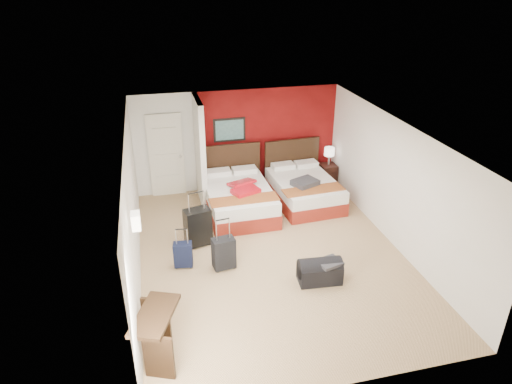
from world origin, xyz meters
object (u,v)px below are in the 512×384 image
object	(u,v)px
bed_right	(304,191)
desk	(157,335)
suitcase_charcoal	(224,254)
nightstand	(328,175)
suitcase_navy	(183,256)
bed_left	(239,200)
duffel_bag	(320,272)
table_lamp	(329,156)
red_suitcase_open	(244,187)
suitcase_black	(198,228)

from	to	relation	value
bed_right	desk	xyz separation A→B (m)	(-3.61, -4.14, 0.09)
suitcase_charcoal	nightstand	bearing A→B (deg)	34.79
bed_right	desk	world-z (taller)	desk
nightstand	suitcase_navy	world-z (taller)	nightstand
bed_right	suitcase_charcoal	xyz separation A→B (m)	(-2.33, -2.23, 0.01)
bed_left	duffel_bag	world-z (taller)	bed_left
desk	table_lamp	bearing A→B (deg)	69.48
bed_right	table_lamp	xyz separation A→B (m)	(0.92, 0.81, 0.49)
bed_right	red_suitcase_open	bearing A→B (deg)	-174.72
suitcase_black	bed_left	bearing A→B (deg)	34.48
bed_left	nightstand	size ratio (longest dim) A/B	3.75
bed_right	nightstand	size ratio (longest dim) A/B	3.55
red_suitcase_open	suitcase_navy	size ratio (longest dim) A/B	1.68
desk	nightstand	bearing A→B (deg)	69.48
red_suitcase_open	table_lamp	size ratio (longest dim) A/B	1.72
table_lamp	suitcase_black	xyz separation A→B (m)	(-3.60, -2.11, -0.40)
table_lamp	duffel_bag	size ratio (longest dim) A/B	0.61
red_suitcase_open	suitcase_charcoal	bearing A→B (deg)	-132.25
bed_right	bed_left	bearing A→B (deg)	-178.75
bed_right	suitcase_charcoal	size ratio (longest dim) A/B	3.25
red_suitcase_open	table_lamp	bearing A→B (deg)	3.07
bed_left	table_lamp	xyz separation A→B (m)	(2.53, 0.94, 0.47)
red_suitcase_open	bed_right	bearing A→B (deg)	-11.21
table_lamp	suitcase_charcoal	size ratio (longest dim) A/B	0.77
red_suitcase_open	suitcase_charcoal	distance (m)	2.18
suitcase_navy	duffel_bag	size ratio (longest dim) A/B	0.63
table_lamp	desk	world-z (taller)	table_lamp
bed_left	red_suitcase_open	world-z (taller)	red_suitcase_open
table_lamp	suitcase_black	distance (m)	4.19
bed_right	desk	size ratio (longest dim) A/B	2.10
bed_right	suitcase_navy	size ratio (longest dim) A/B	4.12
suitcase_navy	bed_right	bearing A→B (deg)	41.85
suitcase_black	duffel_bag	bearing A→B (deg)	-54.52
suitcase_navy	desk	size ratio (longest dim) A/B	0.51
red_suitcase_open	suitcase_black	distance (m)	1.60
red_suitcase_open	desk	world-z (taller)	desk
bed_left	desk	bearing A→B (deg)	-117.38
bed_right	suitcase_black	distance (m)	2.98
bed_right	nightstand	bearing A→B (deg)	37.70
duffel_bag	suitcase_charcoal	bearing A→B (deg)	158.10
suitcase_black	duffel_bag	distance (m)	2.60
suitcase_black	desk	world-z (taller)	desk
table_lamp	bed_right	bearing A→B (deg)	-138.65
table_lamp	red_suitcase_open	bearing A→B (deg)	-156.78
red_suitcase_open	desk	size ratio (longest dim) A/B	0.86
nightstand	duffel_bag	xyz separation A→B (m)	(-1.66, -3.83, -0.08)
red_suitcase_open	suitcase_black	xyz separation A→B (m)	(-1.17, -1.06, -0.29)
nightstand	suitcase_charcoal	size ratio (longest dim) A/B	0.91
bed_right	suitcase_black	xyz separation A→B (m)	(-2.69, -1.30, 0.09)
suitcase_navy	desk	bearing A→B (deg)	-95.90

